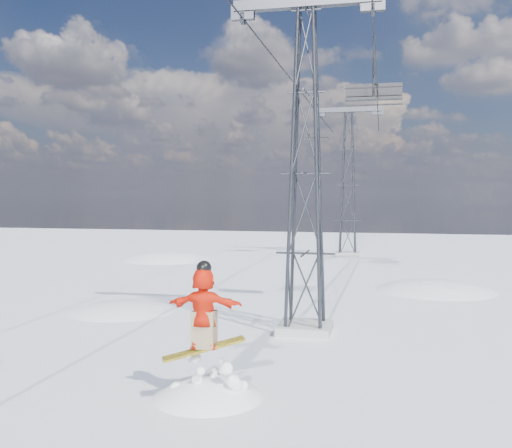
{
  "coord_description": "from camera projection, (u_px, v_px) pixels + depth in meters",
  "views": [
    {
      "loc": [
        3.36,
        -11.45,
        4.79
      ],
      "look_at": [
        -0.31,
        5.14,
        3.9
      ],
      "focal_mm": 40.0,
      "sensor_mm": 36.0,
      "label": 1
    }
  ],
  "objects": [
    {
      "name": "lift_tower_near",
      "position": [
        306.0,
        174.0,
        19.48
      ],
      "size": [
        5.2,
        1.8,
        11.43
      ],
      "color": "#999999",
      "rests_on": "ground"
    },
    {
      "name": "lift_chair_far",
      "position": [
        317.0,
        136.0,
        42.02
      ],
      "size": [
        1.82,
        0.52,
        2.25
      ],
      "color": "black",
      "rests_on": "ground"
    },
    {
      "name": "lift_chair_mid",
      "position": [
        374.0,
        93.0,
        22.01
      ],
      "size": [
        2.17,
        0.62,
        2.69
      ],
      "color": "black",
      "rests_on": "ground"
    },
    {
      "name": "haul_cables",
      "position": [
        334.0,
        81.0,
        30.42
      ],
      "size": [
        4.46,
        51.0,
        0.06
      ],
      "color": "black",
      "rests_on": "ground"
    },
    {
      "name": "snow_terrain",
      "position": [
        241.0,
        432.0,
        34.38
      ],
      "size": [
        39.0,
        37.0,
        22.0
      ],
      "color": "white",
      "rests_on": "ground"
    },
    {
      "name": "ground",
      "position": [
        218.0,
        419.0,
        12.14
      ],
      "size": [
        120.0,
        120.0,
        0.0
      ],
      "primitive_type": "plane",
      "color": "white",
      "rests_on": "ground"
    },
    {
      "name": "lift_tower_far",
      "position": [
        348.0,
        185.0,
        43.86
      ],
      "size": [
        5.2,
        1.8,
        11.43
      ],
      "color": "#999999",
      "rests_on": "ground"
    }
  ]
}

